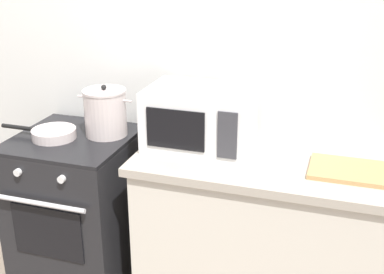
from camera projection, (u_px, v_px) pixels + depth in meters
name	position (u px, v px, depth m)	size (l,w,h in m)	color
back_wall	(212.00, 68.00, 2.65)	(4.40, 0.10, 2.50)	silver
lower_cabinet_right	(308.00, 256.00, 2.46)	(1.64, 0.56, 0.88)	beige
countertop_right	(317.00, 170.00, 2.29)	(1.70, 0.60, 0.04)	#ADA393
stove	(79.00, 214.00, 2.79)	(0.60, 0.64, 0.92)	black
stock_pot	(105.00, 112.00, 2.62)	(0.31, 0.22, 0.27)	beige
frying_pan	(53.00, 133.00, 2.60)	(0.43, 0.23, 0.05)	beige
microwave	(199.00, 118.00, 2.45)	(0.50, 0.37, 0.30)	white
cutting_board	(351.00, 171.00, 2.22)	(0.36, 0.26, 0.02)	tan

